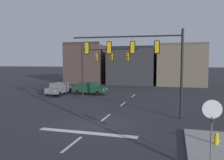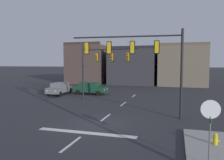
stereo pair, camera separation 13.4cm
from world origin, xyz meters
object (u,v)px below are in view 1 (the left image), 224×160
signal_mast_near_side (142,55)px  car_lot_middle (90,88)px  car_lot_nearside (59,88)px  signal_mast_far_side (99,62)px  fire_hydrant (216,141)px  stop_sign (212,117)px

signal_mast_near_side → car_lot_middle: bearing=128.8°
car_lot_nearside → car_lot_middle: 4.10m
signal_mast_far_side → fire_hydrant: size_ratio=9.05×
signal_mast_near_side → car_lot_middle: 14.38m
stop_sign → car_lot_middle: stop_sign is taller
car_lot_middle → fire_hydrant: size_ratio=5.98×
car_lot_middle → car_lot_nearside: bearing=-159.4°
signal_mast_near_side → fire_hydrant: (4.64, -5.37, -4.60)m
stop_sign → car_lot_nearside: 23.87m
signal_mast_far_side → stop_sign: 17.43m
signal_mast_near_side → fire_hydrant: bearing=-49.2°
car_lot_nearside → fire_hydrant: 22.55m
signal_mast_far_side → car_lot_nearside: 8.17m
signal_mast_near_side → car_lot_nearside: bearing=143.3°
stop_sign → car_lot_middle: bearing=124.1°
signal_mast_near_side → car_lot_nearside: size_ratio=1.94×
stop_sign → car_lot_nearside: (-16.49, 17.22, -1.29)m
signal_mast_far_side → fire_hydrant: bearing=-48.6°
stop_sign → car_lot_middle: 22.58m
signal_mast_far_side → car_lot_middle: size_ratio=1.51×
car_lot_nearside → fire_hydrant: bearing=-40.6°
car_lot_nearside → stop_sign: bearing=-46.2°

